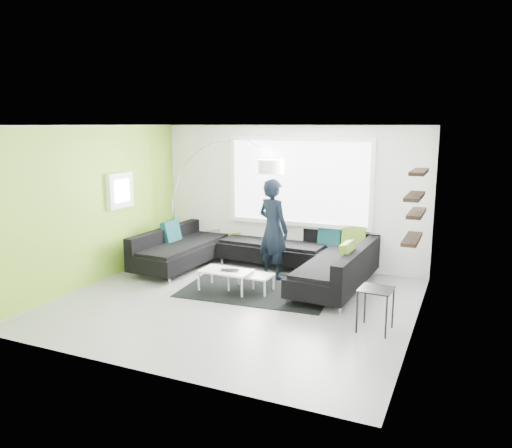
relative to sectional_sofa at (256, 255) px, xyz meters
The scene contains 9 objects.
ground 1.53m from the sectional_sofa, 78.73° to the right, with size 5.50×5.50×0.00m, color gray.
room_shell 1.91m from the sectional_sofa, 75.29° to the right, with size 5.54×5.04×2.82m.
sectional_sofa is the anchor object (origin of this frame).
rug 0.85m from the sectional_sofa, 61.13° to the right, with size 2.52×1.83×0.01m, color black.
coffee_table 0.96m from the sectional_sofa, 84.39° to the right, with size 1.12×0.65×0.37m, color white.
arc_lamp 2.30m from the sectional_sofa, 168.57° to the left, with size 2.39×0.98×2.54m, color silver, non-canonical shape.
side_table 3.05m from the sectional_sofa, 33.35° to the right, with size 0.44×0.44×0.61m, color black.
person 0.64m from the sectional_sofa, ahead, with size 0.80×0.67×1.86m, color black.
laptop 1.05m from the sectional_sofa, 91.16° to the right, with size 0.36×0.29×0.02m, color black.
Camera 1 is at (3.37, -6.85, 2.82)m, focal length 35.00 mm.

